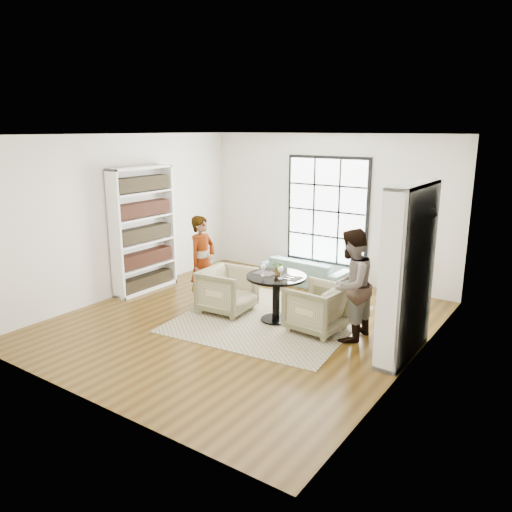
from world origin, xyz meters
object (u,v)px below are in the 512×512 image
Objects in this scene: pedestal_table at (276,288)px; flower_centerpiece at (279,268)px; sofa at (306,271)px; armchair_left at (228,290)px; armchair_right at (317,308)px; wine_glass_left at (263,267)px; wine_glass_right at (281,270)px; person_right at (351,285)px; person_left at (203,262)px.

flower_centerpiece is (0.03, 0.03, 0.33)m from pedestal_table.
sofa is 2.23m from armchair_left.
wine_glass_left is at bearing -76.35° from armchair_right.
pedestal_table is 1.19× the size of armchair_right.
flower_centerpiece reaches higher than wine_glass_right.
pedestal_table is at bearing 37.08° from wine_glass_left.
person_right reaches higher than sofa.
wine_glass_right reaches higher than wine_glass_left.
armchair_left is 1.20m from wine_glass_right.
person_left is at bearing -175.79° from pedestal_table.
pedestal_table is at bearing -132.48° from flower_centerpiece.
person_left is (-0.87, -2.20, 0.55)m from sofa.
sofa is at bearing -13.03° from armchair_left.
person_right reaches higher than armchair_right.
wine_glass_left is 0.83× the size of flower_centerpiece.
wine_glass_right is (1.62, -0.01, 0.12)m from person_left.
pedestal_table is 0.76m from armchair_right.
person_right reaches higher than flower_centerpiece.
armchair_right reaches higher than sofa.
wine_glass_left reaches higher than sofa.
armchair_left is 4.10× the size of wine_glass_right.
flower_centerpiece is (-0.71, 0.02, 0.52)m from armchair_right.
wine_glass_right is (1.07, -0.01, 0.54)m from armchair_left.
person_right is 1.14m from wine_glass_right.
armchair_left is 2.26m from person_right.
armchair_right is 4.01× the size of wine_glass_right.
pedestal_table is 4.18× the size of flower_centerpiece.
wine_glass_left is 0.26m from flower_centerpiece.
wine_glass_left is at bearing -142.92° from pedestal_table.
person_left is at bearing 179.64° from wine_glass_right.
armchair_right is 4.23× the size of wine_glass_left.
wine_glass_left is at bearing -177.80° from wine_glass_right.
armchair_right is 1.07m from wine_glass_left.
armchair_left reaches higher than armchair_right.
armchair_right is (1.66, 0.12, -0.01)m from armchair_left.
sofa is at bearing 106.83° from flower_centerpiece.
armchair_left is 3.61× the size of flower_centerpiece.
pedestal_table is 0.58× the size of person_right.
pedestal_table is at bearing 142.30° from wine_glass_right.
flower_centerpiece is at bearing -86.40° from armchair_left.
wine_glass_left is (-0.17, -0.13, 0.36)m from pedestal_table.
armchair_left is at bearing -171.73° from flower_centerpiece.
wine_glass_left is (-1.46, -0.15, 0.08)m from person_right.
person_left is at bearing -85.60° from person_right.
person_left reaches higher than wine_glass_left.
armchair_right is at bearing -88.15° from person_right.
flower_centerpiece reaches higher than sofa.
person_left is 1.30m from wine_glass_left.
flower_centerpiece reaches higher than pedestal_table.
flower_centerpiece is at bearing -84.98° from person_left.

